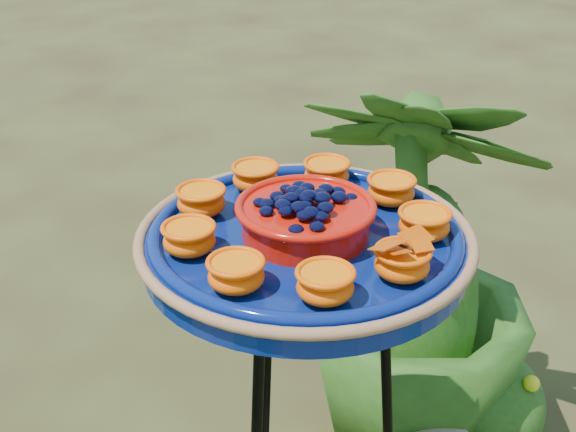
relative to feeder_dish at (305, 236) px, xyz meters
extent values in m
torus|color=black|center=(0.00, 0.00, -0.05)|extent=(0.27, 0.27, 0.02)
cylinder|color=navy|center=(0.00, 0.00, -0.02)|extent=(0.48, 0.48, 0.04)
torus|color=#9F6E48|center=(0.00, 0.00, 0.00)|extent=(0.48, 0.48, 0.02)
torus|color=navy|center=(0.00, 0.00, 0.00)|extent=(0.44, 0.44, 0.02)
cylinder|color=#BD1207|center=(0.00, 0.00, 0.02)|extent=(0.19, 0.19, 0.04)
torus|color=#BD1207|center=(0.00, 0.00, 0.05)|extent=(0.20, 0.20, 0.01)
ellipsoid|color=black|center=(0.00, 0.00, 0.05)|extent=(0.16, 0.16, 0.03)
ellipsoid|color=#FF5D02|center=(0.16, 0.02, 0.02)|extent=(0.07, 0.07, 0.04)
cylinder|color=orange|center=(0.16, 0.02, 0.04)|extent=(0.07, 0.07, 0.01)
ellipsoid|color=#FF5D02|center=(0.11, 0.12, 0.02)|extent=(0.07, 0.07, 0.04)
cylinder|color=orange|center=(0.11, 0.12, 0.04)|extent=(0.07, 0.07, 0.01)
ellipsoid|color=#FF5D02|center=(0.01, 0.16, 0.02)|extent=(0.07, 0.07, 0.04)
cylinder|color=orange|center=(0.01, 0.16, 0.04)|extent=(0.07, 0.07, 0.01)
ellipsoid|color=#FF5D02|center=(-0.10, 0.13, 0.02)|extent=(0.07, 0.07, 0.04)
cylinder|color=orange|center=(-0.10, 0.13, 0.04)|extent=(0.07, 0.07, 0.01)
ellipsoid|color=#FF5D02|center=(-0.16, 0.04, 0.02)|extent=(0.07, 0.07, 0.04)
cylinder|color=orange|center=(-0.16, 0.04, 0.04)|extent=(0.07, 0.07, 0.01)
ellipsoid|color=#FF5D02|center=(-0.15, -0.08, 0.02)|extent=(0.07, 0.07, 0.04)
cylinder|color=orange|center=(-0.15, -0.08, 0.04)|extent=(0.07, 0.07, 0.01)
ellipsoid|color=#FF5D02|center=(-0.06, -0.15, 0.02)|extent=(0.07, 0.07, 0.04)
cylinder|color=orange|center=(-0.06, -0.15, 0.04)|extent=(0.07, 0.07, 0.01)
ellipsoid|color=#FF5D02|center=(0.05, -0.16, 0.02)|extent=(0.07, 0.07, 0.04)
cylinder|color=orange|center=(0.05, -0.16, 0.04)|extent=(0.07, 0.07, 0.01)
ellipsoid|color=#FF5D02|center=(0.14, -0.09, 0.02)|extent=(0.07, 0.07, 0.04)
cylinder|color=orange|center=(0.14, -0.09, 0.04)|extent=(0.07, 0.07, 0.01)
cylinder|color=black|center=(0.05, -0.16, 0.05)|extent=(0.01, 0.03, 0.00)
cube|color=#E35004|center=(0.03, -0.15, 0.05)|extent=(0.05, 0.04, 0.01)
cube|color=#E35004|center=(0.07, -0.15, 0.05)|extent=(0.05, 0.04, 0.01)
imported|color=#244913|center=(0.57, 0.40, -0.45)|extent=(0.79, 0.79, 1.00)
camera|label=1|loc=(-0.51, -0.85, 0.55)|focal=50.00mm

